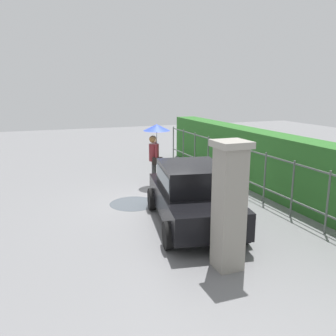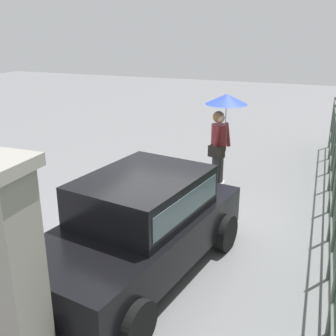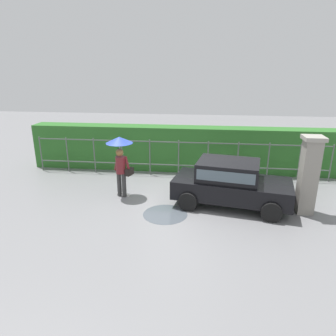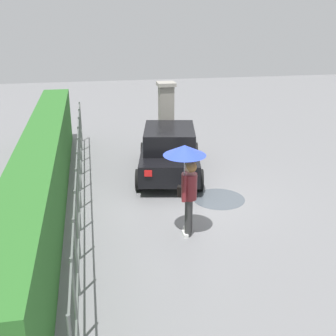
# 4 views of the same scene
# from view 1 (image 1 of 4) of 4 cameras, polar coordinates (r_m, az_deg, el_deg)

# --- Properties ---
(ground_plane) EXTENTS (40.00, 40.00, 0.00)m
(ground_plane) POSITION_cam_1_polar(r_m,az_deg,el_deg) (10.38, -0.52, -5.88)
(ground_plane) COLOR slate
(car) EXTENTS (3.95, 2.39, 1.48)m
(car) POSITION_cam_1_polar(r_m,az_deg,el_deg) (8.80, 3.88, -3.88)
(car) COLOR black
(car) RESTS_ON ground
(pedestrian) EXTENTS (0.91, 0.90, 2.10)m
(pedestrian) POSITION_cam_1_polar(r_m,az_deg,el_deg) (12.10, -2.00, 4.26)
(pedestrian) COLOR #333333
(pedestrian) RESTS_ON ground
(gate_pillar) EXTENTS (0.60, 0.60, 2.42)m
(gate_pillar) POSITION_cam_1_polar(r_m,az_deg,el_deg) (6.62, 9.72, -5.82)
(gate_pillar) COLOR gray
(gate_pillar) RESTS_ON ground
(fence_section) EXTENTS (11.96, 0.05, 1.50)m
(fence_section) POSITION_cam_1_polar(r_m,az_deg,el_deg) (11.64, 11.77, 0.16)
(fence_section) COLOR #59605B
(fence_section) RESTS_ON ground
(hedge_row) EXTENTS (12.91, 0.90, 1.90)m
(hedge_row) POSITION_cam_1_polar(r_m,az_deg,el_deg) (12.07, 15.09, 1.04)
(hedge_row) COLOR #2D6B28
(hedge_row) RESTS_ON ground
(puddle_near) EXTENTS (1.37, 1.37, 0.00)m
(puddle_near) POSITION_cam_1_polar(r_m,az_deg,el_deg) (10.52, -5.57, -5.66)
(puddle_near) COLOR #4C545B
(puddle_near) RESTS_ON ground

